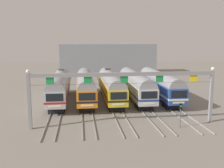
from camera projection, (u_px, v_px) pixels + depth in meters
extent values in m
plane|color=gray|center=(111.00, 100.00, 45.18)|extent=(160.00, 160.00, 0.00)
cube|color=gray|center=(62.00, 85.00, 60.68)|extent=(0.07, 70.00, 0.15)
cube|color=gray|center=(68.00, 84.00, 60.85)|extent=(0.07, 70.00, 0.15)
cube|color=gray|center=(81.00, 84.00, 61.20)|extent=(0.07, 70.00, 0.15)
cube|color=gray|center=(87.00, 84.00, 61.37)|extent=(0.07, 70.00, 0.15)
cube|color=gray|center=(99.00, 84.00, 61.72)|extent=(0.07, 70.00, 0.15)
cube|color=gray|center=(105.00, 84.00, 61.89)|extent=(0.07, 70.00, 0.15)
cube|color=gray|center=(117.00, 83.00, 62.24)|extent=(0.07, 70.00, 0.15)
cube|color=gray|center=(123.00, 83.00, 62.41)|extent=(0.07, 70.00, 0.15)
cube|color=gray|center=(135.00, 83.00, 62.76)|extent=(0.07, 70.00, 0.15)
cube|color=gray|center=(141.00, 83.00, 62.93)|extent=(0.07, 70.00, 0.15)
cube|color=#B2B5BA|center=(60.00, 89.00, 43.77)|extent=(2.85, 18.00, 2.35)
cube|color=#B21E1E|center=(60.00, 91.00, 43.83)|extent=(2.88, 18.02, 0.28)
cylinder|color=gray|center=(59.00, 82.00, 43.57)|extent=(2.74, 17.64, 2.74)
cube|color=black|center=(55.00, 98.00, 34.86)|extent=(2.28, 0.06, 1.03)
cube|color=silver|center=(55.00, 106.00, 35.06)|extent=(1.71, 0.05, 0.24)
cube|color=black|center=(57.00, 108.00, 37.88)|extent=(2.28, 2.60, 1.05)
cube|color=black|center=(62.00, 91.00, 50.22)|extent=(2.28, 2.60, 1.05)
cube|color=#4C4C51|center=(61.00, 69.00, 48.25)|extent=(1.10, 1.10, 0.20)
cube|color=orange|center=(85.00, 88.00, 44.29)|extent=(2.85, 18.00, 2.35)
cube|color=black|center=(86.00, 90.00, 44.35)|extent=(2.88, 18.02, 0.28)
cylinder|color=gray|center=(85.00, 81.00, 44.10)|extent=(2.74, 17.64, 2.74)
cube|color=black|center=(87.00, 97.00, 35.38)|extent=(2.28, 0.06, 1.03)
cube|color=silver|center=(87.00, 105.00, 35.59)|extent=(1.71, 0.05, 0.24)
cube|color=black|center=(87.00, 107.00, 38.40)|extent=(2.28, 2.60, 1.05)
cube|color=black|center=(85.00, 91.00, 50.74)|extent=(2.28, 2.60, 1.05)
cube|color=gold|center=(111.00, 88.00, 44.81)|extent=(2.85, 18.00, 2.35)
cube|color=black|center=(111.00, 90.00, 44.87)|extent=(2.88, 18.02, 0.28)
cylinder|color=gray|center=(111.00, 81.00, 44.62)|extent=(2.74, 17.64, 2.74)
cube|color=black|center=(119.00, 96.00, 35.90)|extent=(2.28, 0.06, 1.03)
cube|color=silver|center=(119.00, 105.00, 36.11)|extent=(1.71, 0.05, 0.24)
cube|color=black|center=(116.00, 106.00, 38.92)|extent=(2.28, 2.60, 1.05)
cube|color=black|center=(107.00, 90.00, 51.26)|extent=(2.28, 2.60, 1.05)
cube|color=#4C4C51|center=(108.00, 69.00, 49.29)|extent=(1.10, 1.10, 0.20)
cube|color=silver|center=(136.00, 87.00, 45.33)|extent=(2.85, 18.00, 2.35)
cube|color=navy|center=(135.00, 89.00, 45.39)|extent=(2.88, 18.02, 0.28)
cylinder|color=gray|center=(136.00, 80.00, 45.14)|extent=(2.74, 17.64, 2.74)
cube|color=black|center=(149.00, 95.00, 36.42)|extent=(2.28, 0.06, 1.03)
cube|color=silver|center=(149.00, 104.00, 36.63)|extent=(1.71, 0.05, 0.24)
cube|color=black|center=(144.00, 105.00, 39.45)|extent=(2.28, 2.60, 1.05)
cube|color=black|center=(129.00, 90.00, 51.78)|extent=(2.28, 2.60, 1.05)
cube|color=#284C9E|center=(160.00, 86.00, 45.85)|extent=(2.85, 18.00, 2.35)
cube|color=white|center=(160.00, 88.00, 45.91)|extent=(2.88, 18.02, 0.28)
cylinder|color=gray|center=(160.00, 80.00, 45.66)|extent=(2.74, 17.64, 2.74)
cube|color=black|center=(179.00, 94.00, 36.95)|extent=(2.28, 0.06, 1.03)
cube|color=silver|center=(179.00, 103.00, 37.15)|extent=(1.71, 0.05, 0.24)
cube|color=black|center=(172.00, 105.00, 39.97)|extent=(2.28, 2.60, 1.05)
cube|color=black|center=(150.00, 89.00, 52.30)|extent=(2.28, 2.60, 1.05)
cube|color=gray|center=(29.00, 102.00, 30.10)|extent=(0.36, 0.36, 6.50)
cube|color=gray|center=(211.00, 97.00, 32.76)|extent=(0.36, 0.36, 6.50)
cube|color=gray|center=(124.00, 74.00, 30.93)|extent=(22.00, 0.32, 0.44)
cube|color=#198C3F|center=(50.00, 81.00, 29.99)|extent=(0.90, 0.08, 0.80)
cube|color=#198C3F|center=(88.00, 80.00, 30.51)|extent=(0.90, 0.08, 0.80)
cube|color=#198C3F|center=(124.00, 79.00, 31.03)|extent=(0.90, 0.08, 0.80)
cube|color=#198C3F|center=(160.00, 79.00, 31.55)|extent=(0.90, 0.08, 0.80)
cube|color=yellow|center=(194.00, 78.00, 32.08)|extent=(0.90, 0.08, 0.80)
sphere|color=white|center=(28.00, 71.00, 29.52)|extent=(0.44, 0.44, 0.44)
sphere|color=white|center=(213.00, 69.00, 32.18)|extent=(0.44, 0.44, 0.44)
cylinder|color=#3F382D|center=(124.00, 83.00, 31.11)|extent=(22.00, 0.03, 0.03)
cylinder|color=#59595E|center=(180.00, 115.00, 30.94)|extent=(0.12, 0.12, 2.96)
cube|color=black|center=(181.00, 106.00, 30.76)|extent=(0.28, 0.24, 0.60)
sphere|color=green|center=(181.00, 106.00, 30.62)|extent=(0.18, 0.18, 0.18)
cube|color=gray|center=(107.00, 59.00, 80.32)|extent=(28.15, 10.00, 9.10)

